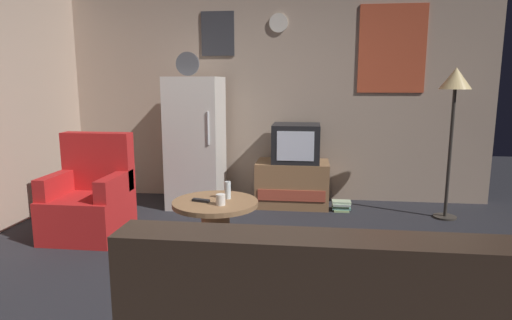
# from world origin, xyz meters

# --- Properties ---
(ground_plane) EXTENTS (12.00, 12.00, 0.00)m
(ground_plane) POSITION_xyz_m (0.00, 0.00, 0.00)
(ground_plane) COLOR #232328
(wall_with_art) EXTENTS (5.20, 0.12, 2.79)m
(wall_with_art) POSITION_xyz_m (0.01, 2.45, 1.40)
(wall_with_art) COLOR tan
(wall_with_art) RESTS_ON ground_plane
(fridge) EXTENTS (0.60, 0.62, 1.77)m
(fridge) POSITION_xyz_m (-0.84, 1.95, 0.75)
(fridge) COLOR silver
(fridge) RESTS_ON ground_plane
(tv_stand) EXTENTS (0.84, 0.53, 0.53)m
(tv_stand) POSITION_xyz_m (0.28, 2.08, 0.26)
(tv_stand) COLOR #8E6642
(tv_stand) RESTS_ON ground_plane
(crt_tv) EXTENTS (0.54, 0.51, 0.44)m
(crt_tv) POSITION_xyz_m (0.31, 2.08, 0.75)
(crt_tv) COLOR black
(crt_tv) RESTS_ON tv_stand
(standing_lamp) EXTENTS (0.32, 0.32, 1.59)m
(standing_lamp) POSITION_xyz_m (1.93, 1.79, 1.36)
(standing_lamp) COLOR #332D28
(standing_lamp) RESTS_ON ground_plane
(coffee_table) EXTENTS (0.72, 0.72, 0.46)m
(coffee_table) POSITION_xyz_m (-0.31, 0.52, 0.23)
(coffee_table) COLOR #8E6642
(coffee_table) RESTS_ON ground_plane
(wine_glass) EXTENTS (0.05, 0.05, 0.15)m
(wine_glass) POSITION_xyz_m (-0.21, 0.61, 0.54)
(wine_glass) COLOR silver
(wine_glass) RESTS_ON coffee_table
(mug_ceramic_white) EXTENTS (0.08, 0.08, 0.09)m
(mug_ceramic_white) POSITION_xyz_m (-0.24, 0.41, 0.51)
(mug_ceramic_white) COLOR silver
(mug_ceramic_white) RESTS_ON coffee_table
(remote_control) EXTENTS (0.16, 0.08, 0.02)m
(remote_control) POSITION_xyz_m (-0.42, 0.48, 0.47)
(remote_control) COLOR black
(remote_control) RESTS_ON coffee_table
(armchair) EXTENTS (0.68, 0.68, 0.96)m
(armchair) POSITION_xyz_m (-1.59, 0.84, 0.34)
(armchair) COLOR red
(armchair) RESTS_ON ground_plane
(book_stack) EXTENTS (0.21, 0.18, 0.11)m
(book_stack) POSITION_xyz_m (0.84, 1.92, 0.06)
(book_stack) COLOR #ABC981
(book_stack) RESTS_ON ground_plane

